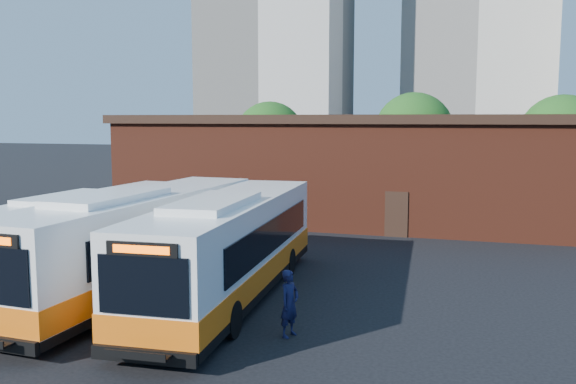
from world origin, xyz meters
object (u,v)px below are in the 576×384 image
(bus_west, at_px, (92,235))
(transit_worker, at_px, (289,303))
(bus_mideast, at_px, (230,251))
(bus_midwest, at_px, (139,245))

(bus_west, height_order, transit_worker, bus_west)
(bus_mideast, bearing_deg, transit_worker, -47.76)
(bus_west, height_order, bus_midwest, bus_midwest)
(transit_worker, bearing_deg, bus_west, 83.55)
(bus_midwest, bearing_deg, transit_worker, -20.16)
(bus_mideast, height_order, transit_worker, bus_mideast)
(transit_worker, bearing_deg, bus_midwest, 86.98)
(bus_midwest, bearing_deg, bus_west, 150.49)
(bus_west, relative_size, bus_midwest, 0.88)
(bus_mideast, bearing_deg, bus_west, 160.60)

